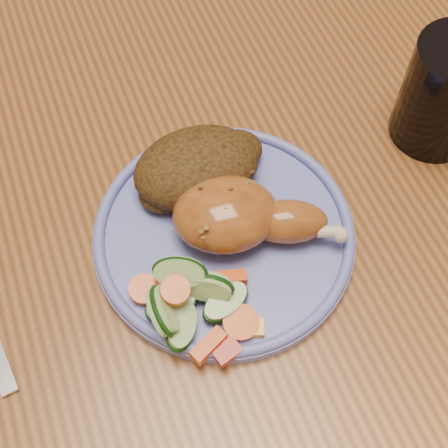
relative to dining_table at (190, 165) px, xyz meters
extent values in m
plane|color=brown|center=(0.00, 0.00, -0.67)|extent=(4.00, 4.00, 0.00)
cube|color=brown|center=(0.00, 0.00, 0.06)|extent=(0.90, 1.40, 0.04)
cube|color=#4C2D16|center=(0.00, 0.55, -0.24)|extent=(0.42, 0.42, 0.04)
cylinder|color=#4C2D16|center=(-0.18, 0.37, -0.46)|extent=(0.04, 0.04, 0.41)
cylinder|color=#4C2D16|center=(-0.18, 0.73, -0.46)|extent=(0.04, 0.04, 0.41)
cylinder|color=#4C2D16|center=(0.18, 0.37, -0.46)|extent=(0.04, 0.04, 0.41)
cylinder|color=#4C2D16|center=(0.18, 0.73, -0.46)|extent=(0.04, 0.04, 0.41)
cylinder|color=#666EC8|center=(-0.01, -0.14, 0.09)|extent=(0.23, 0.23, 0.01)
torus|color=#666EC8|center=(-0.01, -0.14, 0.10)|extent=(0.23, 0.23, 0.01)
ellipsoid|color=#A35822|center=(-0.01, -0.14, 0.12)|extent=(0.11, 0.09, 0.05)
ellipsoid|color=#A35822|center=(0.04, -0.16, 0.11)|extent=(0.08, 0.06, 0.04)
sphere|color=beige|center=(0.07, -0.19, 0.11)|extent=(0.01, 0.01, 0.01)
ellipsoid|color=#492E12|center=(-0.02, -0.08, 0.12)|extent=(0.12, 0.08, 0.05)
ellipsoid|color=#492E12|center=(0.02, -0.07, 0.11)|extent=(0.06, 0.05, 0.03)
ellipsoid|color=#492E12|center=(-0.05, -0.09, 0.11)|extent=(0.05, 0.04, 0.02)
cube|color=#A50A05|center=(-0.05, -0.25, 0.10)|extent=(0.03, 0.02, 0.01)
cube|color=#E5A507|center=(-0.02, -0.24, 0.10)|extent=(0.02, 0.02, 0.01)
cube|color=#F95208|center=(-0.03, -0.19, 0.10)|extent=(0.03, 0.02, 0.01)
cylinder|color=#F95208|center=(-0.10, -0.17, 0.10)|extent=(0.03, 0.03, 0.02)
cube|color=#F95208|center=(-0.06, -0.24, 0.10)|extent=(0.03, 0.02, 0.01)
cylinder|color=#F95208|center=(-0.08, -0.20, 0.12)|extent=(0.02, 0.03, 0.01)
cylinder|color=#F95208|center=(-0.03, -0.23, 0.10)|extent=(0.03, 0.03, 0.01)
cylinder|color=#BBDE90|center=(-0.09, -0.20, 0.12)|extent=(0.03, 0.04, 0.04)
cylinder|color=#BBDE90|center=(-0.04, -0.21, 0.10)|extent=(0.05, 0.05, 0.02)
cylinder|color=#BBDE90|center=(-0.05, -0.20, 0.11)|extent=(0.05, 0.04, 0.04)
cylinder|color=#BBDE90|center=(-0.07, -0.18, 0.12)|extent=(0.05, 0.05, 0.04)
cylinder|color=#BBDE90|center=(-0.08, -0.20, 0.10)|extent=(0.04, 0.04, 0.02)
cylinder|color=#BBDE90|center=(-0.08, -0.22, 0.11)|extent=(0.06, 0.06, 0.02)
cylinder|color=black|center=(0.22, -0.10, 0.14)|extent=(0.08, 0.08, 0.11)
camera|label=1|loc=(-0.11, -0.40, 0.58)|focal=50.00mm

